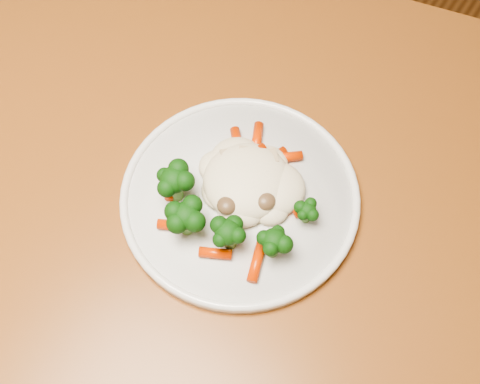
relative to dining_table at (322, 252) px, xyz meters
The scene contains 3 objects.
dining_table is the anchor object (origin of this frame).
plate 0.16m from the dining_table, 157.87° to the right, with size 0.28×0.28×0.01m, color white.
meal 0.18m from the dining_table, 152.93° to the right, with size 0.19×0.19×0.05m.
Camera 1 is at (0.26, -0.31, 1.38)m, focal length 45.00 mm.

